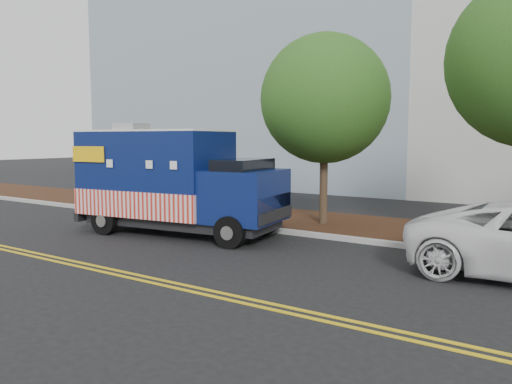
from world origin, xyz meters
The scene contains 8 objects.
ground centered at (0.00, 0.00, 0.00)m, with size 120.00×120.00×0.00m, color black.
curb centered at (0.00, 1.40, 0.07)m, with size 120.00×0.18×0.15m, color #9E9E99.
mulch_strip centered at (0.00, 3.50, 0.07)m, with size 120.00×4.00×0.15m, color black.
centerline_near centered at (0.00, -4.45, 0.01)m, with size 120.00×0.10×0.01m, color gold.
centerline_far centered at (0.00, -4.70, 0.01)m, with size 120.00×0.10×0.01m, color gold.
tree_b centered at (1.99, 3.05, 4.21)m, with size 4.17×4.17×6.30m.
sign_post centered at (-2.51, 1.55, 1.20)m, with size 0.06×0.06×2.40m, color #473828.
food_truck centered at (-1.48, -0.48, 1.55)m, with size 6.74×3.20×3.42m.
Camera 1 is at (9.20, -11.76, 2.92)m, focal length 35.00 mm.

